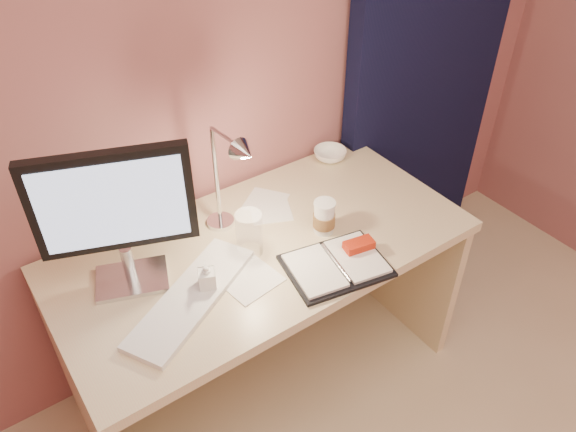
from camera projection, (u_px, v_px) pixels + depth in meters
room at (416, 37)px, 2.26m from camera, size 3.50×3.50×3.50m
desk at (253, 279)px, 2.08m from camera, size 1.40×0.70×0.73m
monitor at (116, 209)px, 1.57m from camera, size 0.43×0.23×0.48m
keyboard at (192, 297)px, 1.68m from camera, size 0.51×0.38×0.02m
planner at (338, 263)px, 1.80m from camera, size 0.36×0.29×0.05m
paper_a at (249, 279)px, 1.76m from camera, size 0.19×0.19×0.00m
paper_b at (271, 210)px, 2.03m from camera, size 0.19×0.19×0.00m
paper_c at (266, 201)px, 2.07m from camera, size 0.20×0.20×0.00m
coffee_cup at (324, 218)px, 1.91m from camera, size 0.08×0.08×0.12m
clear_cup at (249, 233)px, 1.81m from camera, size 0.09×0.09×0.15m
bowl at (330, 154)px, 2.29m from camera, size 0.16×0.16×0.04m
lotion_bottle at (207, 276)px, 1.69m from camera, size 0.07×0.07×0.11m
dark_jar at (154, 206)px, 1.91m from camera, size 0.12×0.12×0.18m
desk_lamp at (228, 178)px, 1.74m from camera, size 0.10×0.25×0.41m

